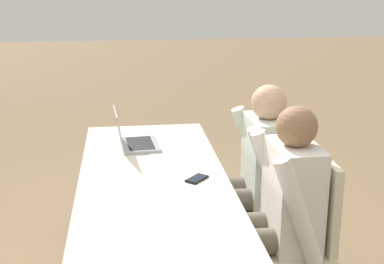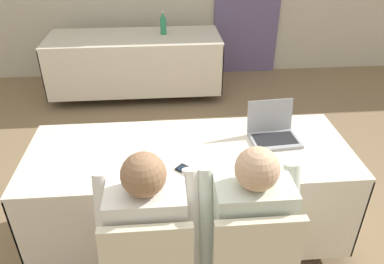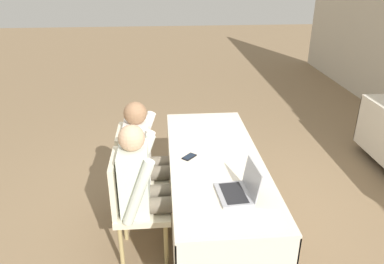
{
  "view_description": "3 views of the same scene",
  "coord_description": "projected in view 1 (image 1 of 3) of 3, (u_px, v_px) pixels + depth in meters",
  "views": [
    {
      "loc": [
        -2.58,
        0.14,
        1.78
      ],
      "look_at": [
        0.0,
        -0.2,
        1.0
      ],
      "focal_mm": 50.0,
      "sensor_mm": 36.0,
      "label": 1
    },
    {
      "loc": [
        -0.14,
        -1.95,
        2.06
      ],
      "look_at": [
        0.0,
        -0.2,
        1.0
      ],
      "focal_mm": 35.0,
      "sensor_mm": 36.0,
      "label": 2
    },
    {
      "loc": [
        2.76,
        -0.43,
        2.26
      ],
      "look_at": [
        0.0,
        -0.2,
        1.0
      ],
      "focal_mm": 35.0,
      "sensor_mm": 36.0,
      "label": 3
    }
  ],
  "objects": [
    {
      "name": "conference_table_near",
      "position": [
        154.0,
        211.0,
        2.82
      ],
      "size": [
        2.04,
        0.77,
        0.75
      ],
      "color": "beige",
      "rests_on": "ground_plane"
    },
    {
      "name": "laptop",
      "position": [
        134.0,
        140.0,
        3.27
      ],
      "size": [
        0.33,
        0.28,
        0.23
      ],
      "rotation": [
        0.0,
        0.0,
        0.08
      ],
      "color": "#99999E",
      "rests_on": "conference_table_near"
    },
    {
      "name": "cell_phone",
      "position": [
        197.0,
        179.0,
        2.76
      ],
      "size": [
        0.14,
        0.14,
        0.01
      ],
      "rotation": [
        0.0,
        0.0,
        0.84
      ],
      "color": "black",
      "rests_on": "conference_table_near"
    },
    {
      "name": "paper_beside_laptop",
      "position": [
        125.0,
        134.0,
        3.54
      ],
      "size": [
        0.27,
        0.33,
        0.0
      ],
      "rotation": [
        0.0,
        0.0,
        -0.21
      ],
      "color": "white",
      "rests_on": "conference_table_near"
    },
    {
      "name": "paper_centre_table",
      "position": [
        174.0,
        159.0,
        3.07
      ],
      "size": [
        0.26,
        0.33,
        0.0
      ],
      "rotation": [
        0.0,
        0.0,
        -0.18
      ],
      "color": "white",
      "rests_on": "conference_table_near"
    },
    {
      "name": "paper_left_edge",
      "position": [
        156.0,
        188.0,
        2.66
      ],
      "size": [
        0.22,
        0.3,
        0.0
      ],
      "rotation": [
        0.0,
        0.0,
        0.04
      ],
      "color": "white",
      "rests_on": "conference_table_near"
    },
    {
      "name": "chair_near_left",
      "position": [
        295.0,
        234.0,
        2.69
      ],
      "size": [
        0.44,
        0.44,
        0.92
      ],
      "rotation": [
        0.0,
        0.0,
        3.14
      ],
      "color": "tan",
      "rests_on": "ground_plane"
    },
    {
      "name": "chair_near_right",
      "position": [
        269.0,
        195.0,
        3.15
      ],
      "size": [
        0.44,
        0.44,
        0.92
      ],
      "rotation": [
        0.0,
        0.0,
        3.14
      ],
      "color": "tan",
      "rests_on": "ground_plane"
    },
    {
      "name": "person_checkered_shirt",
      "position": [
        277.0,
        207.0,
        2.63
      ],
      "size": [
        0.5,
        0.52,
        1.18
      ],
      "rotation": [
        0.0,
        0.0,
        3.14
      ],
      "color": "#665B4C",
      "rests_on": "ground_plane"
    },
    {
      "name": "person_white_shirt",
      "position": [
        253.0,
        171.0,
        3.1
      ],
      "size": [
        0.5,
        0.52,
        1.18
      ],
      "rotation": [
        0.0,
        0.0,
        3.14
      ],
      "color": "#665B4C",
      "rests_on": "ground_plane"
    }
  ]
}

